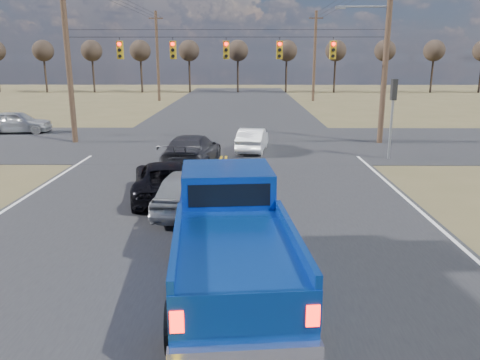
{
  "coord_description": "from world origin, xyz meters",
  "views": [
    {
      "loc": [
        1.08,
        -9.3,
        4.86
      ],
      "look_at": [
        0.93,
        3.56,
        1.5
      ],
      "focal_mm": 35.0,
      "sensor_mm": 36.0,
      "label": 1
    }
  ],
  "objects_px": {
    "pickup_truck": "(231,238)",
    "dgrey_car_queue": "(192,151)",
    "silver_suv": "(187,190)",
    "cross_car_west": "(17,122)",
    "white_car_queue": "(252,140)",
    "black_suv": "(165,179)"
  },
  "relations": [
    {
      "from": "pickup_truck",
      "to": "dgrey_car_queue",
      "type": "distance_m",
      "value": 11.75
    },
    {
      "from": "silver_suv",
      "to": "cross_car_west",
      "type": "height_order",
      "value": "cross_car_west"
    },
    {
      "from": "cross_car_west",
      "to": "silver_suv",
      "type": "bearing_deg",
      "value": -147.35
    },
    {
      "from": "silver_suv",
      "to": "white_car_queue",
      "type": "distance_m",
      "value": 10.49
    },
    {
      "from": "silver_suv",
      "to": "black_suv",
      "type": "height_order",
      "value": "silver_suv"
    },
    {
      "from": "white_car_queue",
      "to": "dgrey_car_queue",
      "type": "bearing_deg",
      "value": 62.3
    },
    {
      "from": "pickup_truck",
      "to": "silver_suv",
      "type": "relative_size",
      "value": 1.53
    },
    {
      "from": "silver_suv",
      "to": "black_suv",
      "type": "xyz_separation_m",
      "value": [
        -0.97,
        1.57,
        -0.05
      ]
    },
    {
      "from": "pickup_truck",
      "to": "dgrey_car_queue",
      "type": "height_order",
      "value": "pickup_truck"
    },
    {
      "from": "dgrey_car_queue",
      "to": "black_suv",
      "type": "bearing_deg",
      "value": 90.32
    },
    {
      "from": "black_suv",
      "to": "dgrey_car_queue",
      "type": "bearing_deg",
      "value": -104.5
    },
    {
      "from": "cross_car_west",
      "to": "black_suv",
      "type": "bearing_deg",
      "value": -146.64
    },
    {
      "from": "white_car_queue",
      "to": "dgrey_car_queue",
      "type": "relative_size",
      "value": 0.73
    },
    {
      "from": "black_suv",
      "to": "dgrey_car_queue",
      "type": "relative_size",
      "value": 0.92
    },
    {
      "from": "black_suv",
      "to": "dgrey_car_queue",
      "type": "height_order",
      "value": "dgrey_car_queue"
    },
    {
      "from": "black_suv",
      "to": "cross_car_west",
      "type": "bearing_deg",
      "value": -59.51
    },
    {
      "from": "pickup_truck",
      "to": "black_suv",
      "type": "relative_size",
      "value": 1.35
    },
    {
      "from": "pickup_truck",
      "to": "black_suv",
      "type": "xyz_separation_m",
      "value": [
        -2.55,
        6.79,
        -0.48
      ]
    },
    {
      "from": "white_car_queue",
      "to": "cross_car_west",
      "type": "bearing_deg",
      "value": -13.16
    },
    {
      "from": "pickup_truck",
      "to": "cross_car_west",
      "type": "relative_size",
      "value": 1.48
    },
    {
      "from": "black_suv",
      "to": "white_car_queue",
      "type": "height_order",
      "value": "black_suv"
    },
    {
      "from": "cross_car_west",
      "to": "pickup_truck",
      "type": "bearing_deg",
      "value": -151.9
    }
  ]
}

